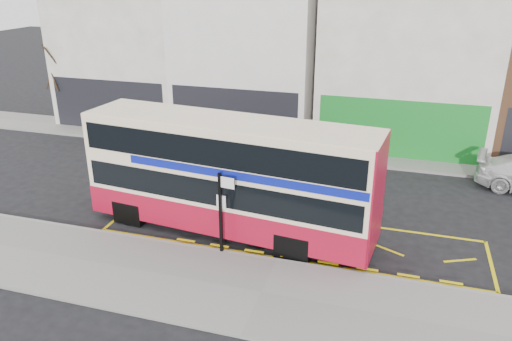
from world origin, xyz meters
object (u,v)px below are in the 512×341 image
(double_decker_bus, at_px, (230,175))
(street_tree_right, at_px, (468,97))
(street_tree_left, at_px, (61,55))
(car_grey, at_px, (295,146))
(bus_stop_post, at_px, (222,205))
(car_silver, at_px, (208,138))

(double_decker_bus, distance_m, street_tree_right, 13.97)
(double_decker_bus, xyz_separation_m, street_tree_right, (8.92, 10.70, 1.06))
(street_tree_left, height_order, street_tree_right, street_tree_left)
(car_grey, distance_m, street_tree_left, 15.92)
(double_decker_bus, relative_size, street_tree_left, 1.74)
(bus_stop_post, relative_size, street_tree_right, 0.60)
(car_silver, height_order, street_tree_left, street_tree_left)
(double_decker_bus, xyz_separation_m, street_tree_left, (-14.73, 10.43, 2.08))
(double_decker_bus, bearing_deg, bus_stop_post, -72.96)
(double_decker_bus, distance_m, bus_stop_post, 1.84)
(double_decker_bus, distance_m, car_grey, 8.61)
(car_silver, distance_m, street_tree_left, 11.30)
(double_decker_bus, xyz_separation_m, bus_stop_post, (0.35, -1.76, -0.37))
(bus_stop_post, xyz_separation_m, street_tree_left, (-15.08, 12.19, 2.46))
(bus_stop_post, height_order, street_tree_right, street_tree_right)
(car_grey, bearing_deg, double_decker_bus, 169.68)
(car_grey, distance_m, street_tree_right, 9.02)
(double_decker_bus, relative_size, car_grey, 2.73)
(car_grey, bearing_deg, car_silver, 85.29)
(car_grey, height_order, street_tree_right, street_tree_right)
(double_decker_bus, relative_size, car_silver, 2.86)
(car_silver, relative_size, street_tree_left, 0.61)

